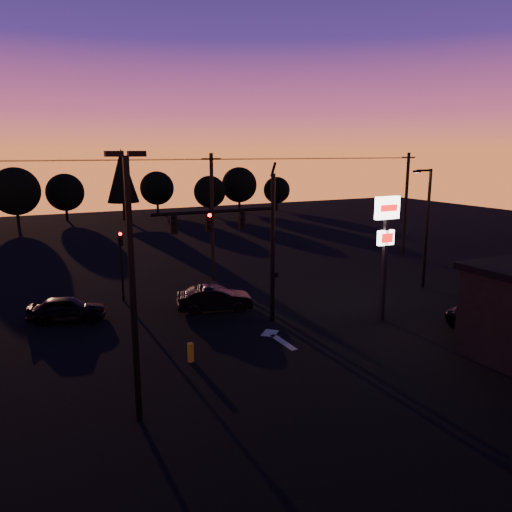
{
  "coord_description": "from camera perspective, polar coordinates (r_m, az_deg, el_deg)",
  "views": [
    {
      "loc": [
        -10.88,
        -18.9,
        9.14
      ],
      "look_at": [
        1.0,
        5.0,
        3.5
      ],
      "focal_mm": 35.0,
      "sensor_mm": 36.0,
      "label": 1
    }
  ],
  "objects": [
    {
      "name": "ground",
      "position": [
        23.65,
        3.28,
        -10.82
      ],
      "size": [
        120.0,
        120.0,
        0.0
      ],
      "primitive_type": "plane",
      "color": "black",
      "rests_on": "ground"
    },
    {
      "name": "lane_arrow",
      "position": [
        25.22,
        2.39,
        -9.31
      ],
      "size": [
        1.2,
        3.1,
        0.01
      ],
      "color": "beige",
      "rests_on": "ground"
    },
    {
      "name": "traffic_signal_mast",
      "position": [
        25.66,
        -1.2,
        2.5
      ],
      "size": [
        6.79,
        0.52,
        8.58
      ],
      "color": "black",
      "rests_on": "ground"
    },
    {
      "name": "secondary_signal",
      "position": [
        31.58,
        -15.16,
        0.04
      ],
      "size": [
        0.3,
        0.31,
        4.35
      ],
      "color": "black",
      "rests_on": "ground"
    },
    {
      "name": "parking_lot_light",
      "position": [
        16.71,
        -14.03,
        -1.81
      ],
      "size": [
        1.25,
        0.3,
        9.14
      ],
      "color": "black",
      "rests_on": "ground"
    },
    {
      "name": "pylon_sign",
      "position": [
        27.46,
        14.64,
        2.69
      ],
      "size": [
        1.5,
        0.28,
        6.8
      ],
      "color": "black",
      "rests_on": "ground"
    },
    {
      "name": "streetlight",
      "position": [
        35.11,
        18.88,
        3.56
      ],
      "size": [
        1.55,
        0.35,
        8.0
      ],
      "color": "black",
      "rests_on": "ground"
    },
    {
      "name": "utility_pole_1",
      "position": [
        35.63,
        -5.03,
        4.55
      ],
      "size": [
        1.4,
        0.26,
        9.0
      ],
      "color": "black",
      "rests_on": "ground"
    },
    {
      "name": "utility_pole_2",
      "position": [
        45.36,
        16.75,
        5.67
      ],
      "size": [
        1.4,
        0.26,
        9.0
      ],
      "color": "black",
      "rests_on": "ground"
    },
    {
      "name": "power_wires",
      "position": [
        35.34,
        -5.14,
        10.95
      ],
      "size": [
        36.0,
        1.22,
        0.07
      ],
      "color": "black",
      "rests_on": "ground"
    },
    {
      "name": "bollard",
      "position": [
        22.58,
        -7.48,
        -10.87
      ],
      "size": [
        0.28,
        0.28,
        0.85
      ],
      "primitive_type": "cylinder",
      "color": "#B39318",
      "rests_on": "ground"
    },
    {
      "name": "tree_2",
      "position": [
        67.08,
        -25.79,
        6.67
      ],
      "size": [
        5.77,
        5.78,
        7.26
      ],
      "color": "black",
      "rests_on": "ground"
    },
    {
      "name": "tree_3",
      "position": [
        71.44,
        -20.98,
        6.81
      ],
      "size": [
        4.95,
        4.95,
        6.22
      ],
      "color": "black",
      "rests_on": "ground"
    },
    {
      "name": "tree_4",
      "position": [
        69.38,
        -15.05,
        8.87
      ],
      "size": [
        4.18,
        4.18,
        9.5
      ],
      "color": "black",
      "rests_on": "ground"
    },
    {
      "name": "tree_5",
      "position": [
        75.76,
        -11.25,
        7.61
      ],
      "size": [
        4.95,
        4.95,
        6.22
      ],
      "color": "black",
      "rests_on": "ground"
    },
    {
      "name": "tree_6",
      "position": [
        71.96,
        -5.31,
        7.32
      ],
      "size": [
        4.54,
        4.54,
        5.71
      ],
      "color": "black",
      "rests_on": "ground"
    },
    {
      "name": "tree_7",
      "position": [
        77.0,
        -1.93,
        8.13
      ],
      "size": [
        5.36,
        5.36,
        6.74
      ],
      "color": "black",
      "rests_on": "ground"
    },
    {
      "name": "tree_8",
      "position": [
        78.86,
        2.38,
        7.53
      ],
      "size": [
        4.12,
        4.12,
        5.19
      ],
      "color": "black",
      "rests_on": "ground"
    },
    {
      "name": "car_left",
      "position": [
        29.22,
        -20.78,
        -5.67
      ],
      "size": [
        4.38,
        2.73,
        1.39
      ],
      "primitive_type": "imported",
      "rotation": [
        0.0,
        0.0,
        1.28
      ],
      "color": "black",
      "rests_on": "ground"
    },
    {
      "name": "car_mid",
      "position": [
        29.23,
        -4.75,
        -4.86
      ],
      "size": [
        4.6,
        2.57,
        1.43
      ],
      "primitive_type": "imported",
      "rotation": [
        0.0,
        0.0,
        1.31
      ],
      "color": "black",
      "rests_on": "ground"
    },
    {
      "name": "suv_parked",
      "position": [
        28.31,
        25.36,
        -6.8
      ],
      "size": [
        2.79,
        4.68,
        1.22
      ],
      "primitive_type": "imported",
      "rotation": [
        0.0,
        0.0,
        0.18
      ],
      "color": "black",
      "rests_on": "ground"
    }
  ]
}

